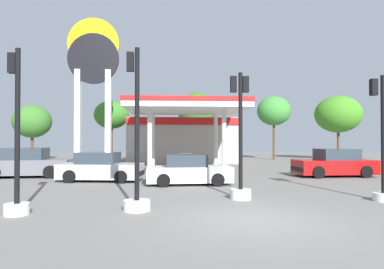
% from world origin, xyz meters
% --- Properties ---
extents(ground_plane, '(90.00, 90.00, 0.00)m').
position_xyz_m(ground_plane, '(0.00, 0.00, 0.00)').
color(ground_plane, slate).
rests_on(ground_plane, ground).
extents(gas_station, '(9.61, 13.31, 4.78)m').
position_xyz_m(gas_station, '(-1.04, 21.27, 2.37)').
color(gas_station, '#ADA89E').
rests_on(gas_station, ground).
extents(station_pole_sign, '(3.82, 0.56, 11.25)m').
position_xyz_m(station_pole_sign, '(-7.95, 16.98, 7.08)').
color(station_pole_sign, white).
rests_on(station_pole_sign, ground).
extents(car_0, '(4.40, 2.09, 1.56)m').
position_xyz_m(car_0, '(7.09, 9.75, 0.71)').
color(car_0, black).
rests_on(car_0, ground).
extents(car_1, '(4.25, 2.27, 1.45)m').
position_xyz_m(car_1, '(-5.65, 8.47, 0.66)').
color(car_1, black).
rests_on(car_1, ground).
extents(car_2, '(3.95, 1.89, 1.39)m').
position_xyz_m(car_2, '(-1.30, 6.92, 0.63)').
color(car_2, black).
rests_on(car_2, ground).
extents(car_3, '(4.66, 2.33, 1.62)m').
position_xyz_m(car_3, '(-10.05, 10.57, 0.73)').
color(car_3, black).
rests_on(car_3, ground).
extents(traffic_signal_0, '(0.73, 0.73, 4.43)m').
position_xyz_m(traffic_signal_0, '(0.30, 3.04, 1.49)').
color(traffic_signal_0, silver).
rests_on(traffic_signal_0, ground).
extents(traffic_signal_1, '(0.70, 0.71, 4.27)m').
position_xyz_m(traffic_signal_1, '(5.04, 2.34, 1.62)').
color(traffic_signal_1, silver).
rests_on(traffic_signal_1, ground).
extents(traffic_signal_2, '(0.79, 0.79, 4.80)m').
position_xyz_m(traffic_signal_2, '(-3.16, 1.37, 1.29)').
color(traffic_signal_2, silver).
rests_on(traffic_signal_2, ground).
extents(traffic_signal_3, '(0.67, 0.69, 4.63)m').
position_xyz_m(traffic_signal_3, '(-6.43, 1.02, 1.44)').
color(traffic_signal_3, silver).
rests_on(traffic_signal_3, ground).
extents(tree_0, '(3.61, 3.61, 5.45)m').
position_xyz_m(tree_0, '(-15.60, 24.96, 3.83)').
color(tree_0, brown).
rests_on(tree_0, ground).
extents(tree_1, '(3.28, 3.28, 5.77)m').
position_xyz_m(tree_1, '(-7.75, 23.66, 4.41)').
color(tree_1, brown).
rests_on(tree_1, ground).
extents(tree_2, '(4.00, 4.00, 7.00)m').
position_xyz_m(tree_2, '(0.63, 26.29, 5.10)').
color(tree_2, brown).
rests_on(tree_2, ground).
extents(tree_3, '(3.41, 3.41, 6.51)m').
position_xyz_m(tree_3, '(8.45, 25.03, 4.99)').
color(tree_3, brown).
rests_on(tree_3, ground).
extents(tree_4, '(4.62, 4.62, 6.53)m').
position_xyz_m(tree_4, '(14.94, 24.43, 4.65)').
color(tree_4, brown).
rests_on(tree_4, ground).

